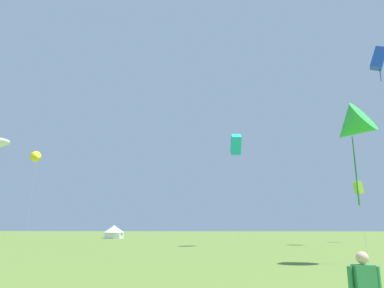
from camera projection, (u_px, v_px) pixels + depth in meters
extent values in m
cube|color=#1EB7CC|center=(236.00, 144.00, 43.63)|extent=(1.33, 2.27, 2.53)
cylinder|color=#B2B2B7|center=(237.00, 194.00, 42.05)|extent=(0.09, 0.53, 11.86)
cone|color=yellow|center=(37.00, 157.00, 64.45)|extent=(2.89, 2.89, 2.34)
cylinder|color=#B2B2B7|center=(31.00, 197.00, 61.91)|extent=(0.27, 1.94, 14.29)
cube|color=#99DB2D|center=(358.00, 188.00, 53.95)|extent=(1.53, 1.30, 1.99)
cylinder|color=olive|center=(359.00, 199.00, 53.56)|extent=(0.06, 0.06, 2.51)
cylinder|color=#B2B2B7|center=(353.00, 215.00, 52.77)|extent=(2.43, 0.82, 7.91)
cone|color=green|center=(351.00, 127.00, 23.30)|extent=(3.81, 3.77, 3.09)
cylinder|color=#207C31|center=(356.00, 170.00, 22.67)|extent=(0.08, 0.08, 4.34)
cylinder|color=#B2B2B7|center=(360.00, 192.00, 22.05)|extent=(0.04, 0.65, 8.43)
cube|color=blue|center=(378.00, 59.00, 47.30)|extent=(2.61, 2.11, 3.09)
cylinder|color=#183599|center=(380.00, 73.00, 46.87)|extent=(0.09, 0.09, 2.36)
cube|color=#338C4C|center=(365.00, 283.00, 6.41)|extent=(0.38, 0.26, 0.60)
sphere|color=beige|center=(362.00, 258.00, 6.51)|extent=(0.22, 0.22, 0.22)
cylinder|color=#338C4C|center=(351.00, 282.00, 6.43)|extent=(0.09, 0.09, 0.55)
cylinder|color=#338C4C|center=(379.00, 283.00, 6.39)|extent=(0.09, 0.09, 0.55)
cube|color=white|center=(114.00, 235.00, 70.72)|extent=(3.09, 3.09, 1.16)
cone|color=white|center=(114.00, 229.00, 71.00)|extent=(3.86, 3.86, 1.35)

